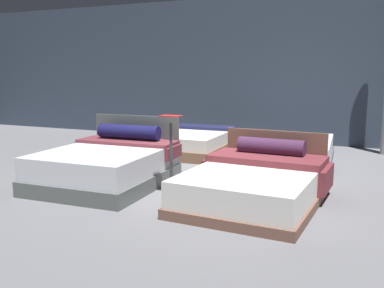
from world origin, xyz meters
TOP-DOWN VIEW (x-y plane):
  - ground_plane at (0.00, 0.00)m, footprint 18.00×18.00m
  - showroom_back_wall at (0.00, 3.75)m, footprint 18.00×0.06m
  - bed_0 at (-1.14, -1.25)m, footprint 1.73×2.04m
  - bed_1 at (1.15, -1.25)m, footprint 1.76×2.14m
  - bed_2 at (-1.07, 1.62)m, footprint 1.68×1.97m
  - bed_3 at (1.12, 1.55)m, footprint 1.57×2.19m
  - price_sign at (0.00, -1.40)m, footprint 0.28×0.24m

SIDE VIEW (x-z plane):
  - ground_plane at x=0.00m, z-range -0.02..0.00m
  - bed_3 at x=1.12m, z-range 0.00..0.43m
  - bed_2 at x=-1.07m, z-range -0.02..0.48m
  - bed_1 at x=1.15m, z-range -0.16..0.68m
  - bed_0 at x=-1.14m, z-range -0.19..0.78m
  - price_sign at x=0.00m, z-range -0.12..0.99m
  - showroom_back_wall at x=0.00m, z-range 0.00..3.50m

